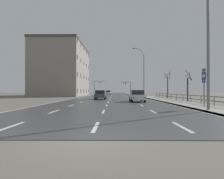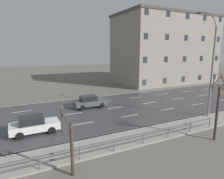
{
  "view_description": "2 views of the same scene",
  "coord_description": "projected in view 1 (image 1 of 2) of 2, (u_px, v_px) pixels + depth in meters",
  "views": [
    {
      "loc": [
        0.75,
        -5.47,
        1.5
      ],
      "look_at": [
        -0.07,
        68.13,
        1.97
      ],
      "focal_mm": 29.4,
      "sensor_mm": 36.0,
      "label": 1
    },
    {
      "loc": [
        21.26,
        18.01,
        7.1
      ],
      "look_at": [
        0.0,
        28.53,
        2.43
      ],
      "focal_mm": 31.24,
      "sensor_mm": 36.0,
      "label": 2
    }
  ],
  "objects": [
    {
      "name": "ground_plane",
      "position": [
        111.0,
        96.0,
        53.47
      ],
      "size": [
        160.0,
        160.0,
        0.12
      ],
      "color": "#666056"
    },
    {
      "name": "road_asphalt_strip",
      "position": [
        112.0,
        95.0,
        65.46
      ],
      "size": [
        14.0,
        120.0,
        0.03
      ],
      "color": "#3D3D3F",
      "rests_on": "ground"
    },
    {
      "name": "sidewalk_right",
      "position": [
        136.0,
        95.0,
        65.38
      ],
      "size": [
        3.0,
        120.0,
        0.12
      ],
      "color": "gray",
      "rests_on": "ground"
    },
    {
      "name": "guardrail",
      "position": [
        183.0,
        97.0,
        24.15
      ],
      "size": [
        0.07,
        30.18,
        1.0
      ],
      "color": "#515459",
      "rests_on": "ground"
    },
    {
      "name": "street_lamp_foreground",
      "position": [
        206.0,
        40.0,
        13.32
      ],
      "size": [
        2.72,
        0.24,
        10.68
      ],
      "color": "slate",
      "rests_on": "ground"
    },
    {
      "name": "street_lamp_midground",
      "position": [
        143.0,
        73.0,
        41.95
      ],
      "size": [
        2.66,
        0.24,
        11.32
      ],
      "color": "slate",
      "rests_on": "ground"
    },
    {
      "name": "highway_sign",
      "position": [
        204.0,
        83.0,
        15.55
      ],
      "size": [
        0.09,
        0.68,
        3.4
      ],
      "color": "slate",
      "rests_on": "ground"
    },
    {
      "name": "traffic_signal_right",
      "position": [
        128.0,
        85.0,
        79.56
      ],
      "size": [
        4.8,
        0.36,
        5.52
      ],
      "color": "#38383A",
      "rests_on": "ground"
    },
    {
      "name": "traffic_signal_left",
      "position": [
        97.0,
        85.0,
        79.59
      ],
      "size": [
        4.75,
        0.36,
        5.87
      ],
      "color": "#38383A",
      "rests_on": "ground"
    },
    {
      "name": "car_mid_centre",
      "position": [
        101.0,
        95.0,
        31.65
      ],
      "size": [
        1.93,
        4.15,
        1.57
      ],
      "rotation": [
        0.0,
        0.0,
        -0.03
      ],
      "color": "#474C51",
      "rests_on": "ground"
    },
    {
      "name": "car_near_left",
      "position": [
        137.0,
        96.0,
        24.46
      ],
      "size": [
        1.88,
        4.12,
        1.57
      ],
      "rotation": [
        0.0,
        0.0,
        0.01
      ],
      "color": "silver",
      "rests_on": "ground"
    },
    {
      "name": "car_distant",
      "position": [
        108.0,
        93.0,
        67.09
      ],
      "size": [
        1.98,
        4.17,
        1.57
      ],
      "rotation": [
        0.0,
        0.0,
        -0.04
      ],
      "color": "silver",
      "rests_on": "ground"
    },
    {
      "name": "brick_building",
      "position": [
        63.0,
        71.0,
        54.93
      ],
      "size": [
        12.57,
        22.56,
        15.03
      ],
      "color": "gray",
      "rests_on": "ground"
    },
    {
      "name": "bare_tree_near",
      "position": [
        188.0,
        88.0,
        25.79
      ],
      "size": [
        1.08,
        0.65,
        4.46
      ],
      "color": "#423328",
      "rests_on": "ground"
    },
    {
      "name": "bare_tree_mid",
      "position": [
        168.0,
        85.0,
        37.4
      ],
      "size": [
        1.41,
        1.42,
        5.51
      ],
      "color": "#423328",
      "rests_on": "ground"
    }
  ]
}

